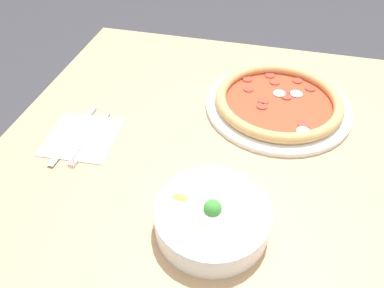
{
  "coord_description": "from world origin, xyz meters",
  "views": [
    {
      "loc": [
        -0.06,
        0.64,
        1.29
      ],
      "look_at": [
        0.08,
        0.07,
        0.74
      ],
      "focal_mm": 35.0,
      "sensor_mm": 36.0,
      "label": 1
    }
  ],
  "objects_px": {
    "pizza": "(278,102)",
    "fork": "(92,137)",
    "bowl": "(213,217)",
    "knife": "(76,132)"
  },
  "relations": [
    {
      "from": "pizza",
      "to": "fork",
      "type": "bearing_deg",
      "value": 28.45
    },
    {
      "from": "bowl",
      "to": "fork",
      "type": "height_order",
      "value": "bowl"
    },
    {
      "from": "fork",
      "to": "knife",
      "type": "relative_size",
      "value": 0.9
    },
    {
      "from": "pizza",
      "to": "bowl",
      "type": "relative_size",
      "value": 1.74
    },
    {
      "from": "pizza",
      "to": "bowl",
      "type": "xyz_separation_m",
      "value": [
        0.09,
        0.39,
        0.01
      ]
    },
    {
      "from": "knife",
      "to": "bowl",
      "type": "bearing_deg",
      "value": 65.39
    },
    {
      "from": "bowl",
      "to": "knife",
      "type": "height_order",
      "value": "bowl"
    },
    {
      "from": "pizza",
      "to": "fork",
      "type": "relative_size",
      "value": 1.9
    },
    {
      "from": "pizza",
      "to": "fork",
      "type": "distance_m",
      "value": 0.46
    },
    {
      "from": "pizza",
      "to": "knife",
      "type": "xyz_separation_m",
      "value": [
        0.44,
        0.21,
        -0.01
      ]
    }
  ]
}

